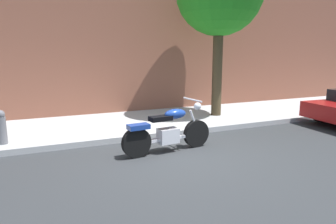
# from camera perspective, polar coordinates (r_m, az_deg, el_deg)

# --- Properties ---
(ground_plane) EXTENTS (60.00, 60.00, 0.00)m
(ground_plane) POSITION_cam_1_polar(r_m,az_deg,el_deg) (6.46, 2.51, -8.21)
(ground_plane) COLOR #303335
(sidewalk) EXTENTS (23.05, 3.13, 0.14)m
(sidewalk) POSITION_cam_1_polar(r_m,az_deg,el_deg) (9.11, -5.67, -2.07)
(sidewalk) COLOR #B0B0B0
(sidewalk) RESTS_ON ground
(building_facade) EXTENTS (23.05, 0.50, 7.19)m
(building_facade) POSITION_cam_1_polar(r_m,az_deg,el_deg) (10.72, -9.18, 18.78)
(building_facade) COLOR brown
(building_facade) RESTS_ON ground
(motorcycle) EXTENTS (2.11, 0.70, 1.12)m
(motorcycle) POSITION_cam_1_polar(r_m,az_deg,el_deg) (6.59, -0.03, -3.68)
(motorcycle) COLOR black
(motorcycle) RESTS_ON ground
(fire_hydrant) EXTENTS (0.20, 0.20, 0.91)m
(fire_hydrant) POSITION_cam_1_polar(r_m,az_deg,el_deg) (7.64, -28.71, -2.99)
(fire_hydrant) COLOR slate
(fire_hydrant) RESTS_ON ground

